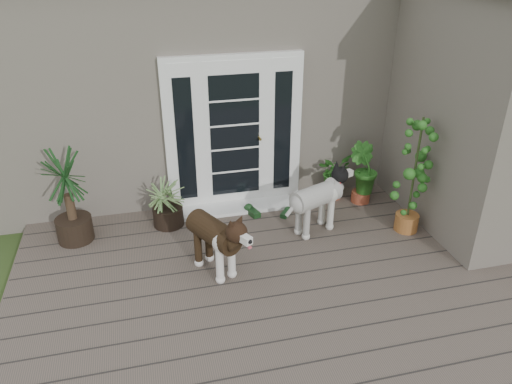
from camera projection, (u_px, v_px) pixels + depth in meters
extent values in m
cube|color=#6B5B4C|center=(294.00, 297.00, 5.40)|extent=(6.20, 4.60, 0.12)
cube|color=#665E54|center=(221.00, 72.00, 8.38)|extent=(7.40, 4.00, 3.10)
cube|color=#665E54|center=(488.00, 116.00, 6.27)|extent=(1.60, 2.40, 3.10)
cube|color=white|center=(234.00, 133.00, 6.73)|extent=(1.90, 0.14, 2.15)
cube|color=white|center=(238.00, 207.00, 7.04)|extent=(1.60, 0.40, 0.05)
imported|color=#19571D|center=(334.00, 178.00, 7.21)|extent=(0.68, 0.68, 0.63)
imported|color=#2A5E1A|center=(362.00, 181.00, 7.09)|extent=(0.64, 0.64, 0.68)
imported|color=#2D651D|center=(402.00, 175.00, 7.40)|extent=(0.43, 0.43, 0.55)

